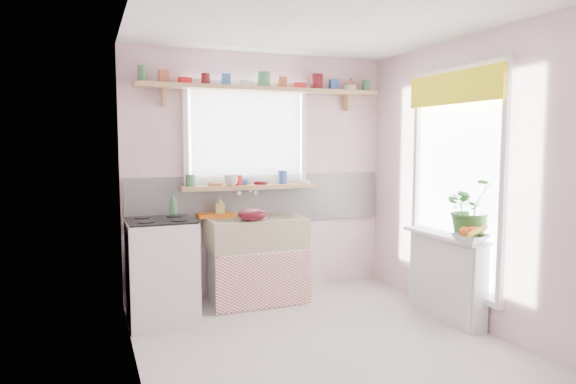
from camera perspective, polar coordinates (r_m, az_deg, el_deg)
name	(u,v)px	position (r m, az deg, el deg)	size (l,w,h in m)	color
room	(350,165)	(4.95, 6.88, 2.97)	(3.20, 3.20, 3.20)	beige
sink_unit	(256,259)	(5.15, -3.61, -7.44)	(0.95, 0.65, 1.11)	white
cooker	(162,270)	(4.71, -13.86, -8.46)	(0.58, 0.58, 0.93)	white
radiator_ledge	(446,275)	(4.89, 17.16, -8.79)	(0.22, 0.95, 0.78)	white
windowsill	(250,187)	(5.22, -4.28, 0.59)	(1.40, 0.22, 0.04)	tan
pine_shelf	(264,89)	(5.27, -2.74, 11.32)	(2.52, 0.24, 0.04)	tan
shelf_crockery	(262,82)	(5.27, -2.93, 12.13)	(2.47, 0.11, 0.12)	#3F7F4C
sill_crockery	(245,180)	(5.20, -4.81, 1.39)	(1.35, 0.11, 0.12)	#3F7F4C
dish_tray	(215,215)	(5.18, -8.15, -2.52)	(0.36, 0.27, 0.04)	#D46312
colander	(252,214)	(4.86, -4.00, -2.47)	(0.27, 0.27, 0.12)	#530E18
jade_plant	(471,208)	(4.60, 19.67, -1.72)	(0.46, 0.40, 0.51)	#316C2B
fruit_bowl	(471,238)	(4.45, 19.64, -4.86)	(0.27, 0.27, 0.07)	silver
herb_pot	(483,229)	(4.52, 20.82, -3.86)	(0.11, 0.07, 0.20)	#346A2A
soap_bottle_sink	(220,207)	(5.18, -7.53, -1.62)	(0.09, 0.09, 0.20)	#D9D460
sill_cup	(231,180)	(5.10, -6.35, 1.29)	(0.14, 0.14, 0.11)	beige
sill_bowl	(240,182)	(5.25, -5.41, 1.15)	(0.19, 0.19, 0.06)	#3246A5
shelf_vase	(351,85)	(5.74, 7.02, 11.71)	(0.14, 0.14, 0.14)	#B55F37
cooker_bottle	(173,204)	(4.85, -12.67, -1.33)	(0.08, 0.08, 0.21)	#3A7548
fruit	(471,231)	(4.45, 19.67, -4.10)	(0.20, 0.14, 0.10)	#EB5813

